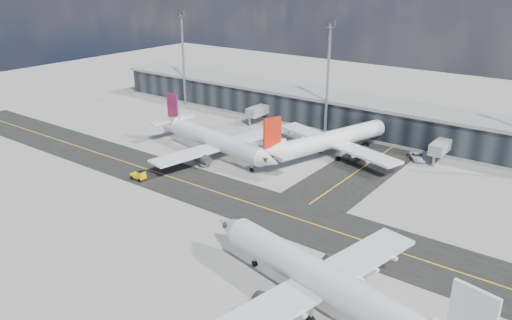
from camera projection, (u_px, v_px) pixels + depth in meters
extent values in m
plane|color=gray|center=(199.00, 198.00, 93.47)|extent=(300.00, 300.00, 0.00)
cube|color=black|center=(213.00, 191.00, 96.46)|extent=(180.00, 14.00, 0.02)
cube|color=black|center=(368.00, 164.00, 109.66)|extent=(14.00, 50.00, 0.02)
cube|color=yellow|center=(213.00, 191.00, 96.45)|extent=(180.00, 0.25, 0.01)
cube|color=yellow|center=(368.00, 164.00, 109.65)|extent=(0.25, 50.00, 0.01)
cube|color=black|center=(339.00, 114.00, 133.23)|extent=(150.00, 12.00, 8.00)
cube|color=gray|center=(340.00, 97.00, 131.65)|extent=(152.00, 13.00, 0.80)
cube|color=gray|center=(338.00, 126.00, 134.52)|extent=(150.00, 12.20, 0.80)
cube|color=gray|center=(261.00, 110.00, 138.56)|extent=(3.00, 10.00, 2.40)
cylinder|color=gray|center=(250.00, 122.00, 135.63)|extent=(0.60, 0.60, 2.40)
cube|color=gray|center=(442.00, 145.00, 110.71)|extent=(3.00, 10.00, 2.40)
cylinder|color=gray|center=(433.00, 162.00, 107.79)|extent=(0.60, 0.60, 2.40)
cylinder|color=gray|center=(183.00, 60.00, 152.24)|extent=(0.70, 0.70, 28.00)
cube|color=#2D2D30|center=(181.00, 12.00, 147.15)|extent=(2.50, 0.50, 1.40)
cylinder|color=gray|center=(328.00, 81.00, 124.40)|extent=(0.70, 0.70, 28.00)
cube|color=#2D2D30|center=(331.00, 22.00, 119.30)|extent=(2.50, 0.50, 1.40)
cylinder|color=white|center=(216.00, 140.00, 112.42)|extent=(30.14, 9.47, 3.99)
cone|color=white|center=(268.00, 160.00, 100.78)|extent=(5.64, 4.85, 3.99)
cone|color=white|center=(173.00, 122.00, 124.18)|extent=(6.62, 5.03, 3.99)
cube|color=white|center=(219.00, 146.00, 112.09)|extent=(11.19, 34.24, 0.50)
cylinder|color=#2D2D30|center=(242.00, 145.00, 115.59)|extent=(4.54, 3.03, 2.29)
cylinder|color=#2D2D30|center=(200.00, 158.00, 108.02)|extent=(4.54, 3.03, 2.29)
cube|color=silver|center=(242.00, 142.00, 115.30)|extent=(2.03, 0.76, 0.80)
cube|color=silver|center=(200.00, 154.00, 107.73)|extent=(2.03, 0.76, 0.80)
cube|color=#6D174A|center=(173.00, 106.00, 122.34)|extent=(4.20, 1.22, 6.18)
cube|color=white|center=(172.00, 119.00, 123.97)|extent=(4.97, 12.28, 0.35)
cube|color=#2D2D30|center=(267.00, 158.00, 100.98)|extent=(2.37, 2.53, 0.70)
cylinder|color=gray|center=(252.00, 166.00, 105.21)|extent=(0.28, 0.28, 1.99)
cylinder|color=black|center=(252.00, 170.00, 105.48)|extent=(0.95, 0.51, 0.90)
cylinder|color=black|center=(224.00, 151.00, 116.23)|extent=(1.17, 0.69, 1.10)
cylinder|color=black|center=(203.00, 157.00, 112.44)|extent=(1.17, 0.69, 1.10)
cylinder|color=white|center=(333.00, 139.00, 112.91)|extent=(13.08, 30.41, 4.08)
cone|color=white|center=(384.00, 126.00, 122.40)|extent=(5.42, 6.09, 4.08)
cone|color=white|center=(270.00, 153.00, 102.93)|extent=(5.73, 7.06, 4.08)
cube|color=white|center=(336.00, 143.00, 113.84)|extent=(34.61, 15.28, 0.51)
cylinder|color=#2D2D30|center=(320.00, 140.00, 119.42)|extent=(3.52, 4.79, 2.35)
cylinder|color=#2D2D30|center=(358.00, 154.00, 110.17)|extent=(3.52, 4.79, 2.35)
cube|color=silver|center=(320.00, 136.00, 119.13)|extent=(1.00, 2.07, 0.82)
cube|color=silver|center=(358.00, 150.00, 109.88)|extent=(1.00, 2.07, 0.82)
cube|color=red|center=(272.00, 132.00, 101.67)|extent=(1.72, 4.22, 6.32)
cube|color=white|center=(270.00, 150.00, 102.71)|extent=(12.53, 6.40, 0.36)
cube|color=#2D2D30|center=(382.00, 125.00, 121.97)|extent=(2.75, 2.62, 0.71)
cylinder|color=gray|center=(369.00, 141.00, 120.63)|extent=(0.31, 0.31, 2.04)
cylinder|color=black|center=(368.00, 144.00, 120.91)|extent=(0.62, 0.98, 0.92)
cylinder|color=black|center=(319.00, 151.00, 115.93)|extent=(0.82, 1.22, 1.12)
cylinder|color=black|center=(338.00, 159.00, 111.30)|extent=(0.82, 1.22, 1.12)
cylinder|color=silver|center=(323.00, 280.00, 61.51)|extent=(32.31, 10.83, 4.28)
cone|color=silver|center=(231.00, 227.00, 74.24)|extent=(6.12, 5.30, 4.28)
cube|color=silver|center=(317.00, 284.00, 62.64)|extent=(12.76, 36.72, 0.54)
cylinder|color=#2D2D30|center=(273.00, 309.00, 59.84)|extent=(4.91, 3.34, 2.46)
cylinder|color=#2D2D30|center=(342.00, 269.00, 67.78)|extent=(4.91, 3.34, 2.46)
cube|color=silver|center=(273.00, 303.00, 59.54)|extent=(2.18, 0.86, 0.86)
cube|color=silver|center=(342.00, 264.00, 67.47)|extent=(2.18, 0.86, 0.86)
cube|color=silver|center=(472.00, 319.00, 46.93)|extent=(4.50, 1.40, 6.64)
cube|color=#2D2D30|center=(233.00, 225.00, 73.71)|extent=(2.58, 2.75, 0.75)
cylinder|color=gray|center=(255.00, 259.00, 71.57)|extent=(0.30, 0.30, 2.14)
cylinder|color=black|center=(255.00, 263.00, 71.86)|extent=(1.02, 0.57, 0.96)
cylinder|color=black|center=(311.00, 320.00, 60.10)|extent=(1.26, 0.77, 1.18)
cylinder|color=black|center=(345.00, 298.00, 64.07)|extent=(1.26, 0.77, 1.18)
cube|color=gold|center=(138.00, 176.00, 101.31)|extent=(3.35, 1.63, 0.77)
cube|color=gold|center=(141.00, 174.00, 100.52)|extent=(1.25, 1.46, 0.99)
cube|color=black|center=(141.00, 172.00, 100.38)|extent=(1.14, 1.41, 0.28)
cylinder|color=black|center=(145.00, 178.00, 101.42)|extent=(0.78, 0.30, 0.77)
cylinder|color=black|center=(139.00, 180.00, 100.33)|extent=(0.78, 0.30, 0.77)
cylinder|color=black|center=(137.00, 176.00, 102.61)|extent=(0.78, 0.30, 0.77)
cylinder|color=black|center=(132.00, 178.00, 101.51)|extent=(0.78, 0.30, 0.77)
imported|color=white|center=(417.00, 157.00, 111.78)|extent=(5.44, 6.23, 1.60)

